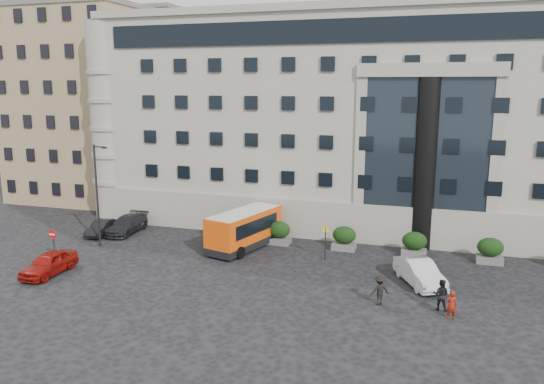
% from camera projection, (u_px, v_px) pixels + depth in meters
% --- Properties ---
extents(ground, '(120.00, 120.00, 0.00)m').
position_uv_depth(ground, '(229.00, 275.00, 35.25)').
color(ground, black).
rests_on(ground, ground).
extents(civic_building, '(44.00, 24.00, 18.00)m').
position_uv_depth(civic_building, '(367.00, 120.00, 52.30)').
color(civic_building, '#9C998A').
rests_on(civic_building, ground).
extents(entrance_column, '(1.80, 1.80, 13.00)m').
position_uv_depth(entrance_column, '(425.00, 165.00, 40.11)').
color(entrance_column, black).
rests_on(entrance_column, ground).
extents(apartment_near, '(14.00, 14.00, 20.00)m').
position_uv_depth(apartment_near, '(94.00, 107.00, 58.95)').
color(apartment_near, '#8D7A52').
rests_on(apartment_near, ground).
extents(apartment_far, '(13.00, 13.00, 22.00)m').
position_uv_depth(apartment_far, '(152.00, 95.00, 76.46)').
color(apartment_far, brown).
rests_on(apartment_far, ground).
extents(hedge_a, '(1.80, 1.26, 1.84)m').
position_uv_depth(hedge_a, '(218.00, 227.00, 43.53)').
color(hedge_a, '#5A5A57').
rests_on(hedge_a, ground).
extents(hedge_b, '(1.80, 1.26, 1.84)m').
position_uv_depth(hedge_b, '(279.00, 232.00, 42.02)').
color(hedge_b, '#5A5A57').
rests_on(hedge_b, ground).
extents(hedge_c, '(1.80, 1.26, 1.84)m').
position_uv_depth(hedge_c, '(344.00, 238.00, 40.51)').
color(hedge_c, '#5A5A57').
rests_on(hedge_c, ground).
extents(hedge_d, '(1.80, 1.26, 1.84)m').
position_uv_depth(hedge_d, '(414.00, 244.00, 38.99)').
color(hedge_d, '#5A5A57').
rests_on(hedge_d, ground).
extents(hedge_e, '(1.80, 1.26, 1.84)m').
position_uv_depth(hedge_e, '(490.00, 250.00, 37.48)').
color(hedge_e, '#5A5A57').
rests_on(hedge_e, ground).
extents(street_lamp, '(1.16, 0.18, 8.00)m').
position_uv_depth(street_lamp, '(98.00, 192.00, 40.65)').
color(street_lamp, '#262628').
rests_on(street_lamp, ground).
extents(bus_stop_sign, '(0.50, 0.08, 2.52)m').
position_uv_depth(bus_stop_sign, '(325.00, 237.00, 37.99)').
color(bus_stop_sign, '#262628').
rests_on(bus_stop_sign, ground).
extents(no_entry_sign, '(0.64, 0.16, 2.32)m').
position_uv_depth(no_entry_sign, '(53.00, 239.00, 37.72)').
color(no_entry_sign, '#262628').
rests_on(no_entry_sign, ground).
extents(minibus, '(4.22, 7.40, 2.93)m').
position_uv_depth(minibus, '(245.00, 228.00, 40.75)').
color(minibus, '#E34C0A').
rests_on(minibus, ground).
extents(red_truck, '(3.11, 6.01, 3.14)m').
position_uv_depth(red_truck, '(166.00, 193.00, 53.93)').
color(red_truck, '#960D0A').
rests_on(red_truck, ground).
extents(parked_car_a, '(1.83, 4.44, 1.51)m').
position_uv_depth(parked_car_a, '(49.00, 263.00, 35.28)').
color(parked_car_a, maroon).
rests_on(parked_car_a, ground).
extents(parked_car_b, '(1.77, 3.89, 1.24)m').
position_uv_depth(parked_car_b, '(102.00, 228.00, 44.62)').
color(parked_car_b, black).
rests_on(parked_car_b, ground).
extents(parked_car_c, '(2.27, 5.06, 1.44)m').
position_uv_depth(parked_car_c, '(127.00, 225.00, 45.18)').
color(parked_car_c, black).
rests_on(parked_car_c, ground).
extents(parked_car_d, '(3.01, 5.57, 1.49)m').
position_uv_depth(parked_car_d, '(164.00, 201.00, 53.99)').
color(parked_car_d, black).
rests_on(parked_car_d, ground).
extents(white_taxi, '(3.66, 5.03, 1.58)m').
position_uv_depth(white_taxi, '(420.00, 272.00, 33.47)').
color(white_taxi, silver).
rests_on(white_taxi, ground).
extents(pedestrian_a, '(0.61, 0.43, 1.60)m').
position_uv_depth(pedestrian_a, '(451.00, 305.00, 28.53)').
color(pedestrian_a, maroon).
rests_on(pedestrian_a, ground).
extents(pedestrian_b, '(0.98, 0.82, 1.81)m').
position_uv_depth(pedestrian_b, '(441.00, 295.00, 29.62)').
color(pedestrian_b, black).
rests_on(pedestrian_b, ground).
extents(pedestrian_c, '(1.30, 1.17, 1.75)m').
position_uv_depth(pedestrian_c, '(379.00, 290.00, 30.37)').
color(pedestrian_c, black).
rests_on(pedestrian_c, ground).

